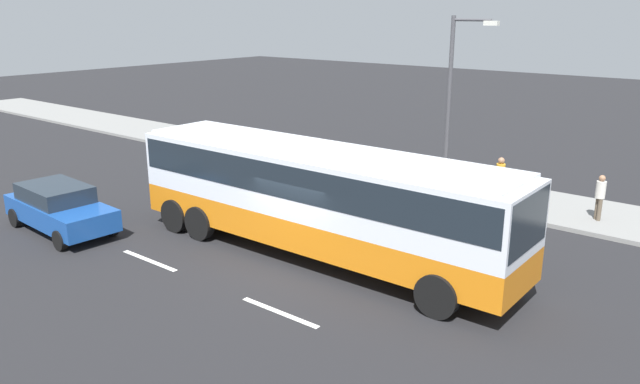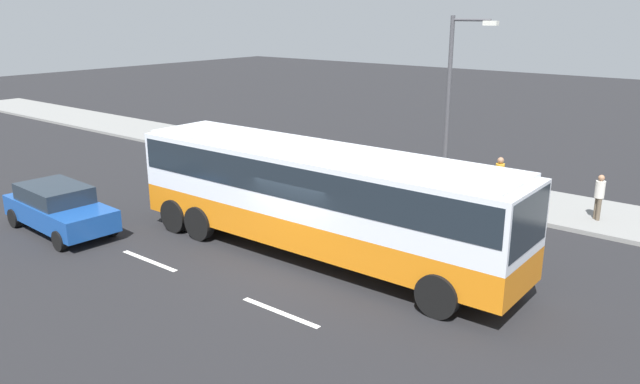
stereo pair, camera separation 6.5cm
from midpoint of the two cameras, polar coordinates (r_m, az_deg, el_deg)
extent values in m
plane|color=black|center=(17.93, -1.68, -6.63)|extent=(120.00, 120.00, 0.00)
cube|color=gray|center=(25.50, 12.26, 0.23)|extent=(80.00, 4.00, 0.15)
cube|color=white|center=(23.26, -23.62, -2.56)|extent=(2.40, 0.16, 0.01)
cube|color=white|center=(18.80, -15.57, -6.12)|extent=(2.40, 0.16, 0.01)
cube|color=white|center=(15.24, -3.82, -11.02)|extent=(2.40, 0.16, 0.01)
cube|color=orange|center=(18.09, -0.43, -3.01)|extent=(12.41, 2.60, 0.90)
cube|color=silver|center=(17.70, -0.44, 0.97)|extent=(12.41, 2.60, 1.71)
cube|color=black|center=(17.64, -0.44, 1.70)|extent=(12.16, 2.63, 0.94)
cube|color=black|center=(14.82, 18.52, -2.67)|extent=(0.14, 2.29, 1.37)
cube|color=silver|center=(17.48, -0.44, 3.86)|extent=(11.91, 2.45, 0.12)
cylinder|color=black|center=(17.02, 14.45, -6.47)|extent=(1.10, 0.31, 1.10)
cylinder|color=black|center=(15.03, 10.66, -9.38)|extent=(1.10, 0.31, 1.10)
cylinder|color=black|center=(21.48, -6.37, -1.22)|extent=(1.10, 0.31, 1.10)
cylinder|color=black|center=(19.93, -11.18, -2.84)|extent=(1.10, 0.31, 1.10)
cylinder|color=black|center=(22.30, -8.58, -0.63)|extent=(1.10, 0.31, 1.10)
cylinder|color=black|center=(20.82, -13.35, -2.14)|extent=(1.10, 0.31, 1.10)
cube|color=white|center=(26.31, -9.37, 2.07)|extent=(4.06, 1.92, 0.56)
cube|color=#1E2833|center=(26.34, -9.72, 3.21)|extent=(2.24, 1.75, 0.46)
cylinder|color=black|center=(26.03, -5.83, 1.42)|extent=(0.64, 0.20, 0.64)
cylinder|color=black|center=(24.81, -8.72, 0.56)|extent=(0.64, 0.20, 0.64)
cylinder|color=black|center=(27.95, -9.90, 2.30)|extent=(0.64, 0.20, 0.64)
cylinder|color=black|center=(26.82, -12.76, 1.54)|extent=(0.64, 0.20, 0.64)
cube|color=#194799|center=(21.97, -22.92, -1.74)|extent=(4.59, 2.04, 0.69)
cube|color=#1E2833|center=(22.03, -23.39, -0.08)|extent=(2.56, 1.78, 0.53)
cylinder|color=black|center=(21.06, -18.83, -3.04)|extent=(0.65, 0.24, 0.64)
cylinder|color=black|center=(20.35, -22.99, -4.16)|extent=(0.65, 0.24, 0.64)
cylinder|color=black|center=(23.80, -22.67, -1.24)|extent=(0.65, 0.24, 0.64)
cylinder|color=black|center=(23.17, -26.44, -2.16)|extent=(0.65, 0.24, 0.64)
cylinder|color=brown|center=(23.75, 15.96, 0.05)|extent=(0.14, 0.14, 0.87)
cylinder|color=brown|center=(23.61, 16.09, -0.06)|extent=(0.14, 0.14, 0.87)
cylinder|color=gold|center=(23.49, 16.17, 1.76)|extent=(0.32, 0.32, 0.65)
sphere|color=#9E7051|center=(23.38, 16.25, 2.81)|extent=(0.23, 0.23, 0.23)
cylinder|color=brown|center=(22.97, 24.24, -1.46)|extent=(0.14, 0.14, 0.78)
cylinder|color=brown|center=(23.10, 24.05, -1.34)|extent=(0.14, 0.14, 0.78)
cylinder|color=beige|center=(22.85, 24.34, 0.23)|extent=(0.32, 0.32, 0.58)
sphere|color=#9E7051|center=(22.75, 24.46, 1.19)|extent=(0.21, 0.21, 0.21)
cylinder|color=#47474C|center=(23.68, 11.61, 7.53)|extent=(0.16, 0.16, 6.69)
cylinder|color=#47474C|center=(23.10, 13.73, 15.17)|extent=(1.44, 0.10, 0.10)
cube|color=silver|center=(22.80, 15.40, 14.79)|extent=(0.50, 0.24, 0.16)
camera|label=1|loc=(0.03, 89.89, 0.03)|focal=34.69mm
camera|label=2|loc=(0.03, -90.11, -0.03)|focal=34.69mm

